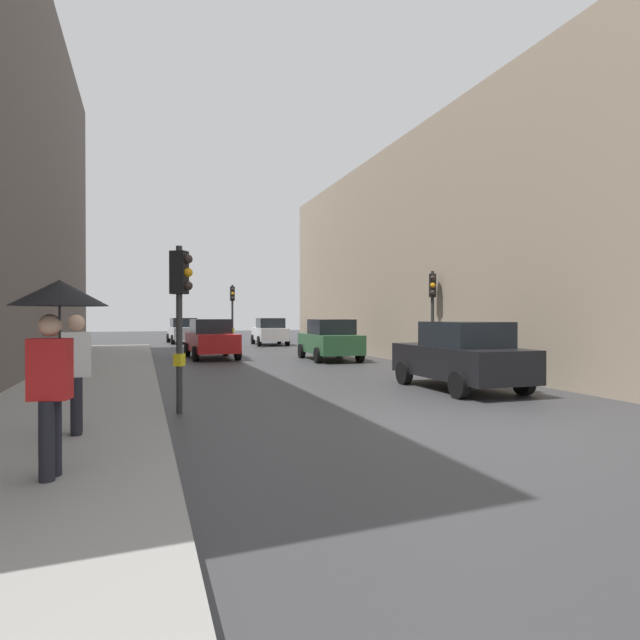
# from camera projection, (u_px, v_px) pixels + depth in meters

# --- Properties ---
(ground_plane) EXTENTS (120.00, 120.00, 0.00)m
(ground_plane) POSITION_uv_depth(u_px,v_px,m) (468.00, 427.00, 8.98)
(ground_plane) COLOR #38383A
(sidewalk_kerb) EXTENTS (3.44, 40.00, 0.16)m
(sidewalk_kerb) POSITION_uv_depth(u_px,v_px,m) (84.00, 392.00, 12.54)
(sidewalk_kerb) COLOR gray
(sidewalk_kerb) RESTS_ON ground
(building_facade_right) EXTENTS (12.00, 27.15, 9.34)m
(building_facade_right) POSITION_uv_depth(u_px,v_px,m) (501.00, 258.00, 24.96)
(building_facade_right) COLOR gray
(building_facade_right) RESTS_ON ground
(traffic_light_far_median) EXTENTS (0.24, 0.43, 3.74)m
(traffic_light_far_median) POSITION_uv_depth(u_px,v_px,m) (232.00, 304.00, 31.02)
(traffic_light_far_median) COLOR #2D2D2D
(traffic_light_far_median) RESTS_ON ground
(traffic_light_mid_street) EXTENTS (0.35, 0.45, 3.52)m
(traffic_light_mid_street) POSITION_uv_depth(u_px,v_px,m) (432.00, 301.00, 18.86)
(traffic_light_mid_street) COLOR #2D2D2D
(traffic_light_mid_street) RESTS_ON ground
(traffic_light_near_right) EXTENTS (0.44, 0.37, 3.28)m
(traffic_light_near_right) POSITION_uv_depth(u_px,v_px,m) (180.00, 298.00, 10.24)
(traffic_light_near_right) COLOR #2D2D2D
(traffic_light_near_right) RESTS_ON ground
(car_red_sedan) EXTENTS (2.18, 4.28, 1.76)m
(car_red_sedan) POSITION_uv_depth(u_px,v_px,m) (211.00, 339.00, 23.62)
(car_red_sedan) COLOR red
(car_red_sedan) RESTS_ON ground
(car_silver_hatchback) EXTENTS (2.21, 4.30, 1.76)m
(car_silver_hatchback) POSITION_uv_depth(u_px,v_px,m) (184.00, 331.00, 36.62)
(car_silver_hatchback) COLOR #BCBCC1
(car_silver_hatchback) RESTS_ON ground
(car_dark_suv) EXTENTS (2.03, 4.20, 1.76)m
(car_dark_suv) POSITION_uv_depth(u_px,v_px,m) (461.00, 356.00, 13.57)
(car_dark_suv) COLOR black
(car_dark_suv) RESTS_ON ground
(car_white_compact) EXTENTS (2.20, 4.29, 1.76)m
(car_white_compact) POSITION_uv_depth(u_px,v_px,m) (270.00, 332.00, 34.32)
(car_white_compact) COLOR silver
(car_white_compact) RESTS_ON ground
(car_green_estate) EXTENTS (2.17, 4.28, 1.76)m
(car_green_estate) POSITION_uv_depth(u_px,v_px,m) (330.00, 340.00, 22.62)
(car_green_estate) COLOR #2D6038
(car_green_estate) RESTS_ON ground
(pedestrian_with_umbrella) EXTENTS (1.00, 1.00, 2.14)m
(pedestrian_with_umbrella) POSITION_uv_depth(u_px,v_px,m) (57.00, 322.00, 5.64)
(pedestrian_with_umbrella) COLOR black
(pedestrian_with_umbrella) RESTS_ON sidewalk_kerb
(pedestrian_with_black_backpack) EXTENTS (0.62, 0.36, 1.77)m
(pedestrian_with_black_backpack) POSITION_uv_depth(u_px,v_px,m) (73.00, 366.00, 7.75)
(pedestrian_with_black_backpack) COLOR black
(pedestrian_with_black_backpack) RESTS_ON sidewalk_kerb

